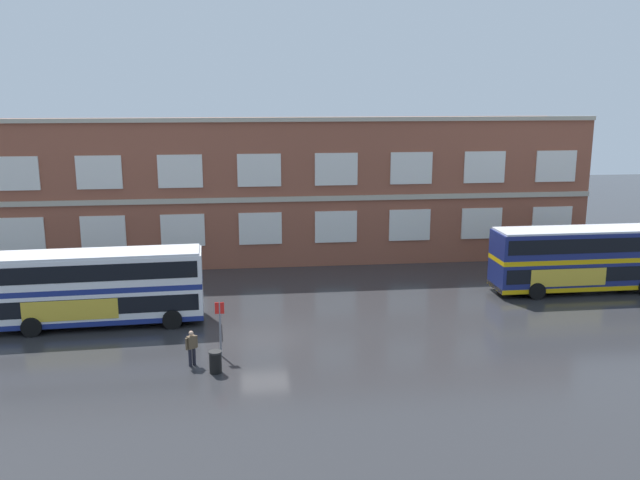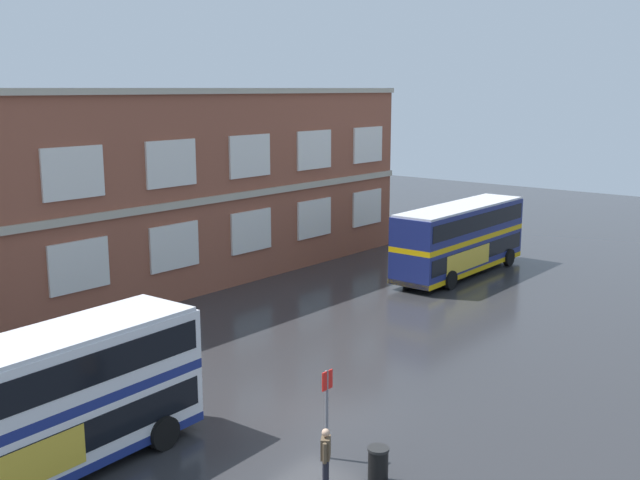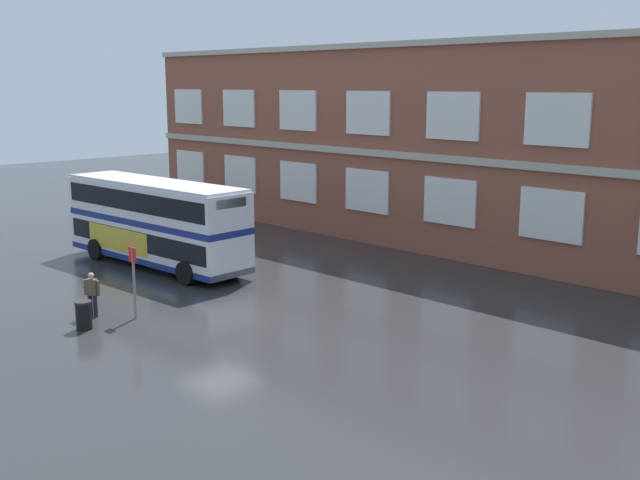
# 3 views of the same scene
# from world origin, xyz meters

# --- Properties ---
(ground_plane) EXTENTS (120.00, 120.00, 0.00)m
(ground_plane) POSITION_xyz_m (0.00, 2.00, 0.00)
(ground_plane) COLOR #2B2B2D
(brick_terminal_building) EXTENTS (48.72, 8.19, 10.66)m
(brick_terminal_building) POSITION_xyz_m (0.28, 17.98, 5.18)
(brick_terminal_building) COLOR brown
(brick_terminal_building) RESTS_ON ground
(double_decker_near) EXTENTS (11.11, 3.27, 4.07)m
(double_decker_near) POSITION_xyz_m (-8.73, 2.98, 2.15)
(double_decker_near) COLOR silver
(double_decker_near) RESTS_ON ground
(waiting_passenger) EXTENTS (0.59, 0.44, 1.70)m
(waiting_passenger) POSITION_xyz_m (-3.44, -3.24, 0.93)
(waiting_passenger) COLOR black
(waiting_passenger) RESTS_ON ground
(bus_stand_flag) EXTENTS (0.44, 0.10, 2.70)m
(bus_stand_flag) POSITION_xyz_m (-2.14, -2.22, 1.64)
(bus_stand_flag) COLOR slate
(bus_stand_flag) RESTS_ON ground
(station_litter_bin) EXTENTS (0.60, 0.60, 1.03)m
(station_litter_bin) POSITION_xyz_m (-2.33, -4.19, 0.52)
(station_litter_bin) COLOR black
(station_litter_bin) RESTS_ON ground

